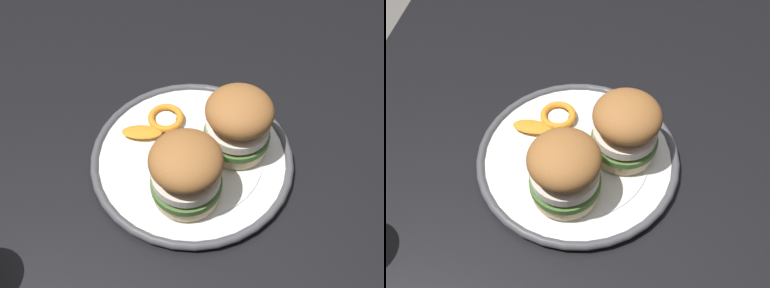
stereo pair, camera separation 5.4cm
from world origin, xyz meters
TOP-DOWN VIEW (x-y plane):
  - dining_table at (0.00, 0.00)m, footprint 1.12×0.82m
  - dinner_plate at (-0.07, 0.02)m, footprint 0.30×0.30m
  - sandwich_half_left at (-0.05, -0.05)m, footprint 0.13×0.13m
  - sandwich_half_right at (-0.13, 0.03)m, footprint 0.13×0.13m
  - orange_peel_curled at (0.00, 0.06)m, footprint 0.07×0.07m
  - orange_peel_strip_long at (-0.06, 0.05)m, footprint 0.06×0.06m
  - orange_peel_strip_short at (-0.03, 0.09)m, footprint 0.03×0.06m

SIDE VIEW (x-z plane):
  - dining_table at x=0.00m, z-range 0.26..1.00m
  - dinner_plate at x=-0.07m, z-range 0.74..0.76m
  - orange_peel_strip_long at x=-0.06m, z-range 0.76..0.77m
  - orange_peel_strip_short at x=-0.03m, z-range 0.76..0.77m
  - orange_peel_curled at x=0.00m, z-range 0.76..0.77m
  - sandwich_half_left at x=-0.05m, z-range 0.76..0.86m
  - sandwich_half_right at x=-0.13m, z-range 0.76..0.86m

